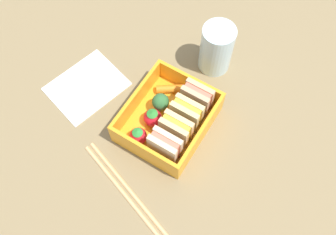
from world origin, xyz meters
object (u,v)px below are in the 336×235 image
object	(u,v)px
chopstick_pair	(127,193)
folded_napkin	(87,86)
strawberry_left	(138,136)
carrot_stick_far_left	(171,89)
sandwich_center_left	(187,113)
sandwich_center	(176,129)
broccoli_floret	(161,102)
sandwich_left	(197,98)
strawberry_far_left	(153,117)
sandwich_center_right	(165,146)
drinking_glass	(216,49)

from	to	relation	value
chopstick_pair	folded_napkin	xyz separation A→B (cm)	(-12.76, -17.91, -0.15)
strawberry_left	carrot_stick_far_left	bearing A→B (deg)	-178.10
sandwich_center_left	sandwich_center	bearing A→B (deg)	0.00
sandwich_center	broccoli_floret	bearing A→B (deg)	-122.46
sandwich_center_left	folded_napkin	bearing A→B (deg)	-81.07
sandwich_left	carrot_stick_far_left	distance (cm)	5.86
folded_napkin	broccoli_floret	bearing A→B (deg)	100.89
sandwich_left	strawberry_far_left	size ratio (longest dim) A/B	1.52
carrot_stick_far_left	chopstick_pair	world-z (taller)	carrot_stick_far_left
sandwich_center_left	strawberry_far_left	world-z (taller)	sandwich_center_left
sandwich_center_right	chopstick_pair	size ratio (longest dim) A/B	0.27
sandwich_center_left	drinking_glass	size ratio (longest dim) A/B	0.58
sandwich_left	chopstick_pair	bearing A→B (deg)	-5.16
sandwich_center_left	carrot_stick_far_left	world-z (taller)	sandwich_center_left
drinking_glass	sandwich_center	bearing A→B (deg)	6.03
folded_napkin	chopstick_pair	bearing A→B (deg)	54.52
sandwich_center_right	drinking_glass	size ratio (longest dim) A/B	0.58
sandwich_center	folded_napkin	size ratio (longest dim) A/B	0.43
sandwich_center	folded_napkin	world-z (taller)	sandwich_center
sandwich_center_left	broccoli_floret	xyz separation A→B (cm)	(0.28, -5.03, -0.45)
strawberry_far_left	drinking_glass	xyz separation A→B (cm)	(-16.98, 3.01, 2.07)
sandwich_center_right	carrot_stick_far_left	size ratio (longest dim) A/B	1.11
sandwich_left	strawberry_far_left	bearing A→B (deg)	-35.89
sandwich_center_left	broccoli_floret	world-z (taller)	sandwich_center_left
drinking_glass	sandwich_left	bearing A→B (deg)	10.04
broccoli_floret	sandwich_center_left	bearing A→B (deg)	93.14
strawberry_far_left	folded_napkin	size ratio (longest dim) A/B	0.29
strawberry_far_left	sandwich_left	bearing A→B (deg)	144.11
broccoli_floret	chopstick_pair	size ratio (longest dim) A/B	0.19
strawberry_far_left	chopstick_pair	xyz separation A→B (cm)	(12.65, 3.09, -2.56)
sandwich_center	strawberry_far_left	distance (cm)	4.98
carrot_stick_far_left	folded_napkin	world-z (taller)	carrot_stick_far_left
sandwich_center	carrot_stick_far_left	xyz separation A→B (cm)	(-7.23, -5.45, -2.14)
sandwich_center_right	carrot_stick_far_left	distance (cm)	12.21
sandwich_center_left	sandwich_center_right	world-z (taller)	same
strawberry_left	chopstick_pair	bearing A→B (deg)	21.38
drinking_glass	carrot_stick_far_left	bearing A→B (deg)	-19.89
sandwich_center_right	folded_napkin	size ratio (longest dim) A/B	0.43
sandwich_left	folded_napkin	distance (cm)	21.08
sandwich_center_left	sandwich_center	size ratio (longest dim) A/B	1.00
sandwich_center_left	folded_napkin	distance (cm)	20.27
sandwich_left	folded_napkin	size ratio (longest dim) A/B	0.43
broccoli_floret	strawberry_left	xyz separation A→B (cm)	(7.06, -0.05, -0.79)
sandwich_center_right	drinking_glass	distance (cm)	20.83
sandwich_center_left	sandwich_center_right	bearing A→B (deg)	0.00
sandwich_center_right	broccoli_floret	distance (cm)	8.38
broccoli_floret	folded_napkin	world-z (taller)	broccoli_floret
broccoli_floret	chopstick_pair	world-z (taller)	broccoli_floret
sandwich_center	folded_napkin	xyz separation A→B (cm)	(-0.39, -19.65, -3.86)
sandwich_left	sandwich_center_right	size ratio (longest dim) A/B	1.00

